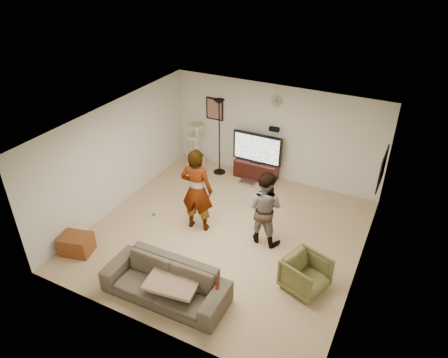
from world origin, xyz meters
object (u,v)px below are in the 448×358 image
at_px(tv, 257,148).
at_px(side_table, 77,244).
at_px(tv_stand, 256,169).
at_px(sofa, 165,282).
at_px(floor_lamp, 219,138).
at_px(cat_tree, 196,144).
at_px(person_right, 264,208).
at_px(person_left, 197,190).
at_px(beer_bottle, 217,283).
at_px(armchair, 306,274).

bearing_deg(tv, side_table, -114.93).
distance_m(tv_stand, sofa, 4.58).
relative_size(floor_lamp, side_table, 3.42).
bearing_deg(cat_tree, tv, 3.37).
height_order(tv_stand, tv, tv).
height_order(tv_stand, floor_lamp, floor_lamp).
bearing_deg(person_right, person_left, 14.09).
bearing_deg(floor_lamp, tv, 12.08).
height_order(tv_stand, person_left, person_left).
xyz_separation_m(cat_tree, person_right, (2.90, -2.22, 0.19)).
bearing_deg(person_left, tv, -105.32).
bearing_deg(side_table, person_left, 46.13).
xyz_separation_m(cat_tree, beer_bottle, (3.01, -4.47, 0.15)).
bearing_deg(side_table, tv_stand, 65.07).
height_order(floor_lamp, person_right, floor_lamp).
bearing_deg(side_table, armchair, 14.42).
distance_m(tv, person_left, 2.58).
relative_size(cat_tree, person_right, 0.77).
relative_size(cat_tree, beer_bottle, 4.99).
bearing_deg(armchair, person_left, 93.87).
xyz_separation_m(tv, beer_bottle, (1.26, -4.57, -0.08)).
bearing_deg(person_left, floor_lamp, -82.49).
height_order(cat_tree, person_left, person_left).
relative_size(floor_lamp, sofa, 0.92).
bearing_deg(armchair, person_right, 70.73).
height_order(person_left, person_right, person_left).
relative_size(cat_tree, person_left, 0.66).
xyz_separation_m(cat_tree, sofa, (1.98, -4.47, -0.30)).
bearing_deg(cat_tree, sofa, -66.11).
bearing_deg(tv, person_right, -63.75).
xyz_separation_m(tv_stand, beer_bottle, (1.26, -4.57, 0.54)).
bearing_deg(person_right, cat_tree, -32.92).
distance_m(sofa, side_table, 2.28).
relative_size(person_left, armchair, 2.59).
bearing_deg(person_right, tv, -59.22).
height_order(tv_stand, beer_bottle, beer_bottle).
height_order(floor_lamp, cat_tree, floor_lamp).
relative_size(person_right, sofa, 0.72).
height_order(floor_lamp, sofa, floor_lamp).
distance_m(tv, cat_tree, 1.77).
height_order(person_right, sofa, person_right).
bearing_deg(floor_lamp, side_table, -104.23).
xyz_separation_m(tv, floor_lamp, (-0.98, -0.21, 0.17)).
distance_m(beer_bottle, side_table, 3.35).
xyz_separation_m(floor_lamp, sofa, (1.21, -4.36, -0.70)).
bearing_deg(beer_bottle, person_right, 92.79).
xyz_separation_m(sofa, beer_bottle, (1.03, 0.00, 0.45)).
bearing_deg(cat_tree, beer_bottle, -56.04).
xyz_separation_m(cat_tree, armchair, (4.10, -3.16, -0.29)).
height_order(tv, floor_lamp, floor_lamp).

